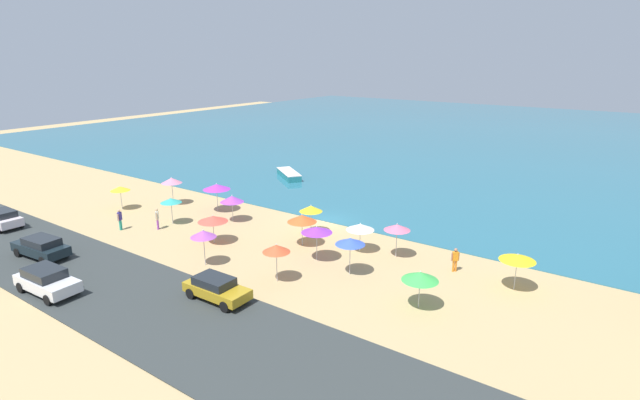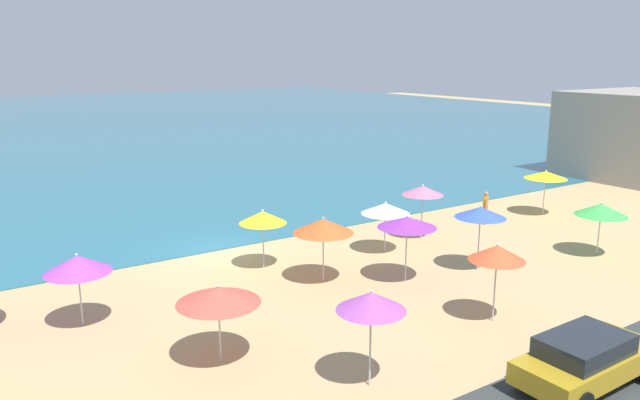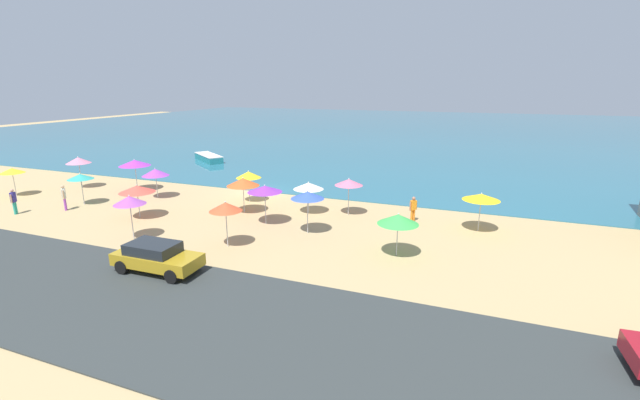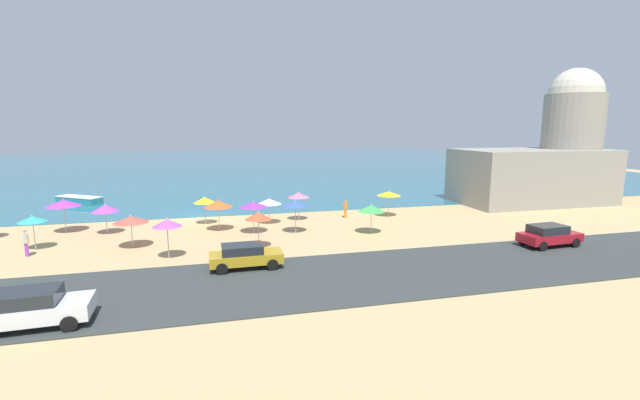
% 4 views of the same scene
% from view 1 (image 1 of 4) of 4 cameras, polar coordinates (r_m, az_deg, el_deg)
% --- Properties ---
extents(ground_plane, '(160.00, 160.00, 0.00)m').
position_cam_1_polar(ground_plane, '(42.88, 0.62, -2.48)').
color(ground_plane, tan).
extents(sea, '(150.00, 110.00, 0.05)m').
position_cam_1_polar(sea, '(92.30, 20.78, 6.71)').
color(sea, '#28667C').
rests_on(sea, ground_plane).
extents(coastal_road, '(80.00, 8.00, 0.06)m').
position_cam_1_polar(coastal_road, '(31.06, -19.20, -11.05)').
color(coastal_road, '#313636').
rests_on(coastal_road, ground_plane).
extents(beach_umbrella_0, '(2.04, 2.04, 2.19)m').
position_cam_1_polar(beach_umbrella_0, '(36.02, 4.63, -3.08)').
color(beach_umbrella_0, '#B2B2B7').
rests_on(beach_umbrella_0, ground_plane).
extents(beach_umbrella_1, '(1.94, 1.94, 2.59)m').
position_cam_1_polar(beach_umbrella_1, '(32.11, 3.48, -4.74)').
color(beach_umbrella_1, '#B2B2B7').
rests_on(beach_umbrella_1, ground_plane).
extents(beach_umbrella_2, '(1.75, 1.75, 2.55)m').
position_cam_1_polar(beach_umbrella_2, '(31.24, -5.02, -5.54)').
color(beach_umbrella_2, '#B2B2B7').
rests_on(beach_umbrella_2, ground_plane).
extents(beach_umbrella_3, '(1.86, 1.86, 2.52)m').
position_cam_1_polar(beach_umbrella_3, '(35.21, 8.81, -3.11)').
color(beach_umbrella_3, '#B2B2B7').
rests_on(beach_umbrella_3, ground_plane).
extents(beach_umbrella_4, '(2.27, 2.27, 2.24)m').
position_cam_1_polar(beach_umbrella_4, '(38.35, -12.16, -2.11)').
color(beach_umbrella_4, '#B2B2B7').
rests_on(beach_umbrella_4, ground_plane).
extents(beach_umbrella_5, '(1.85, 1.85, 2.36)m').
position_cam_1_polar(beach_umbrella_5, '(39.58, -1.04, -0.99)').
color(beach_umbrella_5, '#B2B2B7').
rests_on(beach_umbrella_5, ground_plane).
extents(beach_umbrella_6, '(1.94, 1.94, 2.68)m').
position_cam_1_polar(beach_umbrella_6, '(49.13, -16.61, 2.15)').
color(beach_umbrella_6, '#B2B2B7').
rests_on(beach_umbrella_6, ground_plane).
extents(beach_umbrella_7, '(2.09, 2.09, 2.27)m').
position_cam_1_polar(beach_umbrella_7, '(28.65, 11.38, -8.54)').
color(beach_umbrella_7, '#B2B2B7').
rests_on(beach_umbrella_7, ground_plane).
extents(beach_umbrella_8, '(1.75, 1.75, 2.58)m').
position_cam_1_polar(beach_umbrella_8, '(34.39, -13.20, -3.78)').
color(beach_umbrella_8, '#B2B2B7').
rests_on(beach_umbrella_8, ground_plane).
extents(beach_umbrella_9, '(2.20, 2.20, 2.47)m').
position_cam_1_polar(beach_umbrella_9, '(36.99, -2.07, -2.12)').
color(beach_umbrella_9, '#B2B2B7').
rests_on(beach_umbrella_9, ground_plane).
extents(beach_umbrella_10, '(1.76, 1.76, 2.34)m').
position_cam_1_polar(beach_umbrella_10, '(43.49, -16.67, -0.05)').
color(beach_umbrella_10, '#B2B2B7').
rests_on(beach_umbrella_10, ground_plane).
extents(beach_umbrella_11, '(2.48, 2.48, 2.62)m').
position_cam_1_polar(beach_umbrella_11, '(46.02, -11.74, 1.49)').
color(beach_umbrella_11, '#B2B2B7').
rests_on(beach_umbrella_11, ground_plane).
extents(beach_umbrella_12, '(2.16, 2.16, 2.52)m').
position_cam_1_polar(beach_umbrella_12, '(34.27, -0.37, -3.43)').
color(beach_umbrella_12, '#B2B2B7').
rests_on(beach_umbrella_12, ground_plane).
extents(beach_umbrella_13, '(2.02, 2.02, 2.33)m').
position_cam_1_polar(beach_umbrella_13, '(43.05, -10.03, 0.12)').
color(beach_umbrella_13, '#B2B2B7').
rests_on(beach_umbrella_13, ground_plane).
extents(beach_umbrella_14, '(1.76, 1.76, 2.27)m').
position_cam_1_polar(beach_umbrella_14, '(49.17, -21.89, 1.22)').
color(beach_umbrella_14, '#B2B2B7').
rests_on(beach_umbrella_14, ground_plane).
extents(beach_umbrella_15, '(2.15, 2.15, 2.36)m').
position_cam_1_polar(beach_umbrella_15, '(32.38, 21.65, -6.14)').
color(beach_umbrella_15, '#B2B2B7').
rests_on(beach_umbrella_15, ground_plane).
extents(bather_0, '(0.36, 0.51, 1.75)m').
position_cam_1_polar(bather_0, '(43.75, -21.90, -1.96)').
color(bather_0, teal).
rests_on(bather_0, ground_plane).
extents(bather_1, '(0.43, 0.43, 1.78)m').
position_cam_1_polar(bather_1, '(42.87, -18.11, -1.91)').
color(bather_1, purple).
rests_on(bather_1, ground_plane).
extents(bather_2, '(0.41, 0.44, 1.64)m').
position_cam_1_polar(bather_2, '(34.20, 15.19, -6.47)').
color(bather_2, orange).
rests_on(bather_2, ground_plane).
extents(parked_car_0, '(4.12, 1.86, 1.37)m').
position_cam_1_polar(parked_car_0, '(30.02, -11.77, -9.81)').
color(parked_car_0, '#B08A1C').
rests_on(parked_car_0, coastal_road).
extents(parked_car_1, '(4.59, 2.21, 1.47)m').
position_cam_1_polar(parked_car_1, '(40.25, -29.26, -4.69)').
color(parked_car_1, black).
rests_on(parked_car_1, coastal_road).
extents(parked_car_2, '(3.93, 1.92, 1.49)m').
position_cam_1_polar(parked_car_2, '(48.68, -32.54, -1.78)').
color(parked_car_2, silver).
rests_on(parked_car_2, coastal_road).
extents(parked_car_3, '(4.38, 2.14, 1.53)m').
position_cam_1_polar(parked_car_3, '(34.29, -28.77, -8.05)').
color(parked_car_3, silver).
rests_on(parked_car_3, coastal_road).
extents(skiff_nearshore, '(5.25, 4.28, 0.74)m').
position_cam_1_polar(skiff_nearshore, '(57.98, -3.60, 2.95)').
color(skiff_nearshore, teal).
rests_on(skiff_nearshore, sea).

